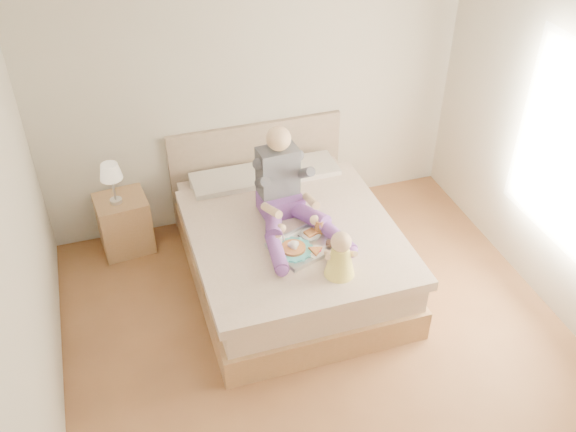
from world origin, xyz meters
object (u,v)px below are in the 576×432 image
object	(u,v)px
nightstand	(124,223)
baby	(340,257)
adult	(286,195)
tray	(303,244)
bed	(287,244)

from	to	relation	value
nightstand	baby	size ratio (longest dim) A/B	1.42
adult	baby	size ratio (longest dim) A/B	2.60
tray	nightstand	bearing A→B (deg)	118.75
baby	adult	bearing A→B (deg)	110.17
adult	bed	bearing A→B (deg)	27.02
adult	baby	xyz separation A→B (m)	(0.18, -0.78, -0.08)
bed	baby	size ratio (longest dim) A/B	5.56
nightstand	adult	xyz separation A→B (m)	(1.33, -0.80, 0.58)
bed	baby	xyz separation A→B (m)	(0.17, -0.79, 0.45)
adult	tray	bearing A→B (deg)	-91.28
bed	tray	world-z (taller)	bed
adult	tray	xyz separation A→B (m)	(0.02, -0.40, -0.21)
tray	bed	bearing A→B (deg)	71.73
bed	adult	xyz separation A→B (m)	(-0.01, -0.01, 0.54)
bed	baby	distance (m)	0.93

